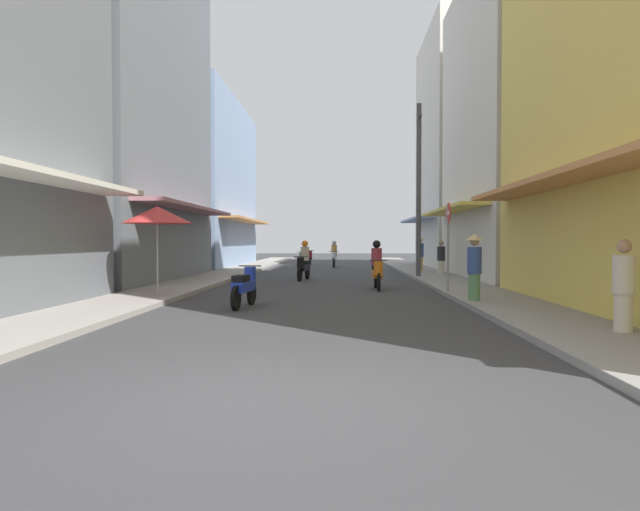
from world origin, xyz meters
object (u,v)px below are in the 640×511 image
at_px(motorbike_maroon, 310,257).
at_px(pedestrian_midway, 420,253).
at_px(vendor_umbrella, 157,215).
at_px(motorbike_white, 334,255).
at_px(motorbike_blue, 245,286).
at_px(pedestrian_far, 474,265).
at_px(pedestrian_crossing, 441,259).
at_px(motorbike_green, 303,260).
at_px(pedestrian_foreground, 624,290).
at_px(street_sign_no_entry, 448,235).
at_px(motorbike_orange, 377,267).
at_px(utility_pole, 419,190).
at_px(motorbike_black, 304,262).

bearing_deg(motorbike_maroon, pedestrian_midway, -57.59).
distance_m(motorbike_maroon, vendor_umbrella, 22.38).
height_order(motorbike_white, motorbike_blue, motorbike_white).
bearing_deg(pedestrian_far, pedestrian_crossing, 84.42).
relative_size(motorbike_green, pedestrian_foreground, 1.14).
bearing_deg(vendor_umbrella, pedestrian_midway, 56.22).
distance_m(motorbike_green, pedestrian_foreground, 22.99).
bearing_deg(motorbike_green, pedestrian_crossing, -46.17).
distance_m(motorbike_white, street_sign_no_entry, 17.77).
distance_m(motorbike_white, pedestrian_foreground, 25.14).
height_order(motorbike_orange, motorbike_blue, motorbike_orange).
xyz_separation_m(motorbike_green, utility_pole, (5.32, -7.70, 3.16)).
bearing_deg(pedestrian_crossing, motorbike_maroon, 117.11).
distance_m(vendor_umbrella, street_sign_no_entry, 8.06).
bearing_deg(pedestrian_foreground, utility_pole, 95.20).
xyz_separation_m(motorbike_black, vendor_umbrella, (-3.32, -7.71, 1.53)).
relative_size(motorbike_black, motorbike_blue, 0.99).
relative_size(motorbike_orange, pedestrian_foreground, 1.15).
xyz_separation_m(motorbike_maroon, utility_pole, (5.26, -13.44, 3.16)).
bearing_deg(utility_pole, motorbike_black, -167.92).
relative_size(motorbike_black, pedestrian_midway, 1.02).
height_order(motorbike_maroon, pedestrian_midway, pedestrian_midway).
height_order(motorbike_white, pedestrian_crossing, motorbike_white).
bearing_deg(motorbike_black, pedestrian_far, -61.33).
distance_m(motorbike_green, pedestrian_far, 18.13).
bearing_deg(motorbike_green, motorbike_maroon, 89.48).
height_order(motorbike_orange, pedestrian_midway, pedestrian_midway).
xyz_separation_m(motorbike_black, pedestrian_midway, (5.28, 5.15, 0.29)).
relative_size(motorbike_orange, vendor_umbrella, 0.74).
distance_m(pedestrian_crossing, pedestrian_foreground, 15.33).
xyz_separation_m(motorbike_orange, motorbike_green, (-3.30, 12.91, -0.20)).
xyz_separation_m(motorbike_maroon, pedestrian_crossing, (6.36, -12.43, 0.28)).
height_order(motorbike_black, motorbike_maroon, motorbike_black).
xyz_separation_m(motorbike_green, street_sign_no_entry, (5.22, -14.75, 1.21)).
bearing_deg(pedestrian_foreground, motorbike_orange, 110.01).
height_order(motorbike_white, motorbike_maroon, motorbike_white).
height_order(motorbike_orange, motorbike_green, motorbike_orange).
bearing_deg(street_sign_no_entry, pedestrian_midway, 86.27).
bearing_deg(vendor_umbrella, motorbike_black, 66.70).
relative_size(pedestrian_crossing, street_sign_no_entry, 0.59).
distance_m(pedestrian_foreground, street_sign_no_entry, 7.46).
height_order(vendor_umbrella, street_sign_no_entry, street_sign_no_entry).
bearing_deg(pedestrian_crossing, pedestrian_midway, 98.48).
bearing_deg(motorbike_blue, utility_pole, 62.25).
xyz_separation_m(motorbike_white, utility_pole, (3.63, -10.33, 2.96)).
relative_size(motorbike_orange, motorbike_blue, 1.00).
bearing_deg(motorbike_white, pedestrian_crossing, -63.11).
distance_m(motorbike_green, motorbike_blue, 17.96).
bearing_deg(motorbike_orange, motorbike_white, 95.92).
bearing_deg(pedestrian_foreground, pedestrian_crossing, 90.77).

